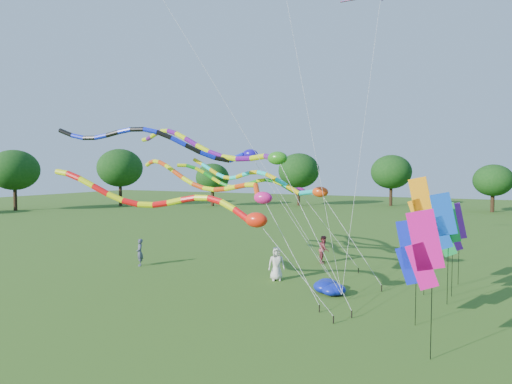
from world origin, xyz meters
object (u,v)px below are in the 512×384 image
at_px(person_a, 276,264).
at_px(person_b, 140,252).
at_px(blue_nylon_heap, 334,288).
at_px(tube_kite_red, 181,203).
at_px(person_c, 324,249).
at_px(tube_kite_orange, 212,182).

xyz_separation_m(person_a, person_b, (-8.72, -0.47, -0.06)).
height_order(blue_nylon_heap, person_b, person_b).
relative_size(tube_kite_red, blue_nylon_heap, 6.75).
height_order(blue_nylon_heap, person_a, person_a).
xyz_separation_m(blue_nylon_heap, person_b, (-12.10, 0.57, 0.55)).
bearing_deg(person_b, person_c, 74.35).
height_order(tube_kite_red, person_a, tube_kite_red).
bearing_deg(person_c, tube_kite_red, 151.58).
xyz_separation_m(tube_kite_orange, person_c, (4.23, 6.27, -4.27)).
distance_m(blue_nylon_heap, person_c, 6.60).
relative_size(person_a, person_b, 1.07).
bearing_deg(person_c, person_b, 108.65).
height_order(tube_kite_orange, blue_nylon_heap, tube_kite_orange).
height_order(tube_kite_red, blue_nylon_heap, tube_kite_red).
bearing_deg(tube_kite_orange, tube_kite_red, -54.45).
relative_size(tube_kite_orange, person_a, 7.41).
xyz_separation_m(person_b, person_c, (9.78, 5.57, 0.03)).
height_order(person_a, person_c, person_a).
distance_m(tube_kite_red, tube_kite_orange, 4.35).
height_order(person_a, person_b, person_a).
bearing_deg(person_a, person_c, 48.08).
bearing_deg(tube_kite_red, person_a, 63.55).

